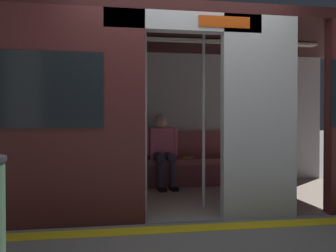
% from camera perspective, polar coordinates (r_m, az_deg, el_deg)
% --- Properties ---
extents(ground_plane, '(60.00, 60.00, 0.00)m').
position_cam_1_polar(ground_plane, '(4.07, 2.45, -14.40)').
color(ground_plane, gray).
extents(platform_edge_strip, '(8.00, 0.24, 0.01)m').
position_cam_1_polar(platform_edge_strip, '(3.79, 3.42, -15.54)').
color(platform_edge_strip, yellow).
rests_on(platform_edge_strip, ground_plane).
extents(train_car, '(6.40, 2.55, 2.34)m').
position_cam_1_polar(train_car, '(5.01, -0.71, 5.97)').
color(train_car, silver).
rests_on(train_car, ground_plane).
extents(bench_seat, '(2.87, 0.44, 0.44)m').
position_cam_1_polar(bench_seat, '(5.98, -1.64, -6.12)').
color(bench_seat, '#935156').
rests_on(bench_seat, ground_plane).
extents(person_seated, '(0.55, 0.70, 1.17)m').
position_cam_1_polar(person_seated, '(5.91, -0.94, -3.04)').
color(person_seated, pink).
rests_on(person_seated, ground_plane).
extents(handbag, '(0.26, 0.15, 0.17)m').
position_cam_1_polar(handbag, '(5.96, -4.75, -4.33)').
color(handbag, brown).
rests_on(handbag, bench_seat).
extents(book, '(0.22, 0.26, 0.03)m').
position_cam_1_polar(book, '(6.09, 3.06, -4.89)').
color(book, gold).
rests_on(book, bench_seat).
extents(grab_pole_door, '(0.04, 0.04, 2.20)m').
position_cam_1_polar(grab_pole_door, '(4.33, -3.52, 1.22)').
color(grab_pole_door, silver).
rests_on(grab_pole_door, ground_plane).
extents(grab_pole_far, '(0.04, 0.04, 2.20)m').
position_cam_1_polar(grab_pole_far, '(4.52, 5.56, 1.21)').
color(grab_pole_far, silver).
rests_on(grab_pole_far, ground_plane).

